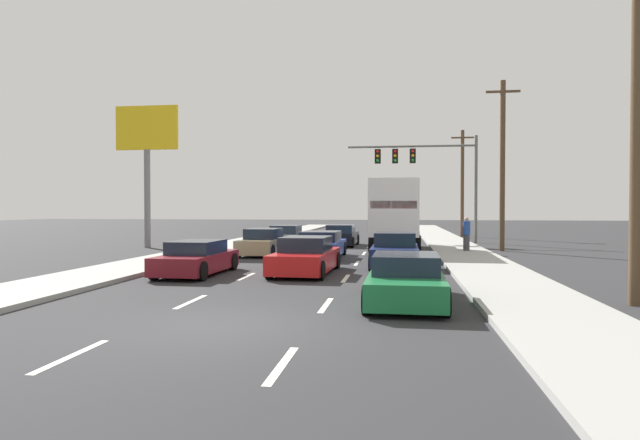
% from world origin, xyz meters
% --- Properties ---
extents(ground_plane, '(140.00, 140.00, 0.00)m').
position_xyz_m(ground_plane, '(0.00, 25.00, 0.00)').
color(ground_plane, '#2B2B2D').
extents(sidewalk_right, '(2.85, 80.00, 0.14)m').
position_xyz_m(sidewalk_right, '(6.68, 20.00, 0.07)').
color(sidewalk_right, '#9E9E99').
rests_on(sidewalk_right, ground_plane).
extents(sidewalk_left, '(2.85, 80.00, 0.14)m').
position_xyz_m(sidewalk_left, '(-6.68, 20.00, 0.07)').
color(sidewalk_left, '#9E9E99').
rests_on(sidewalk_left, ground_plane).
extents(lane_markings, '(3.54, 57.00, 0.01)m').
position_xyz_m(lane_markings, '(0.00, 20.04, 0.00)').
color(lane_markings, silver).
rests_on(lane_markings, ground_plane).
extents(car_gray, '(2.04, 4.07, 1.25)m').
position_xyz_m(car_gray, '(-3.52, 23.10, 0.57)').
color(car_gray, slate).
rests_on(car_gray, ground_plane).
extents(car_tan, '(1.92, 4.38, 1.32)m').
position_xyz_m(car_tan, '(-3.18, 15.90, 0.60)').
color(car_tan, tan).
rests_on(car_tan, ground_plane).
extents(car_maroon, '(1.91, 4.25, 1.19)m').
position_xyz_m(car_maroon, '(-3.59, 7.83, 0.56)').
color(car_maroon, maroon).
rests_on(car_maroon, ground_plane).
extents(car_black, '(1.98, 4.18, 1.30)m').
position_xyz_m(car_black, '(-0.04, 22.90, 0.60)').
color(car_black, black).
rests_on(car_black, ground_plane).
extents(car_blue, '(2.09, 4.46, 1.24)m').
position_xyz_m(car_blue, '(-0.18, 14.83, 0.58)').
color(car_blue, '#1E389E').
rests_on(car_blue, ground_plane).
extents(car_red, '(2.09, 4.61, 1.31)m').
position_xyz_m(car_red, '(0.15, 8.74, 0.59)').
color(car_red, red).
rests_on(car_red, ground_plane).
extents(box_truck, '(2.77, 8.37, 3.76)m').
position_xyz_m(box_truck, '(3.31, 19.18, 2.15)').
color(box_truck, white).
rests_on(box_truck, ground_plane).
extents(car_navy, '(1.92, 4.08, 1.37)m').
position_xyz_m(car_navy, '(3.30, 11.22, 0.61)').
color(car_navy, '#141E4C').
rests_on(car_navy, ground_plane).
extents(car_green, '(1.95, 4.48, 1.21)m').
position_xyz_m(car_green, '(3.61, 3.19, 0.56)').
color(car_green, '#196B38').
rests_on(car_green, ground_plane).
extents(traffic_signal_mast, '(8.65, 0.69, 7.17)m').
position_xyz_m(traffic_signal_mast, '(4.69, 26.92, 5.39)').
color(traffic_signal_mast, '#595B56').
rests_on(traffic_signal_mast, ground_plane).
extents(utility_pole_near, '(1.80, 0.28, 8.99)m').
position_xyz_m(utility_pole_near, '(9.03, 3.54, 4.63)').
color(utility_pole_near, brown).
rests_on(utility_pole_near, ground_plane).
extents(utility_pole_mid, '(1.80, 0.28, 9.23)m').
position_xyz_m(utility_pole_mid, '(9.02, 20.17, 4.75)').
color(utility_pole_mid, brown).
rests_on(utility_pole_mid, ground_plane).
extents(utility_pole_far, '(1.80, 0.28, 8.61)m').
position_xyz_m(utility_pole_far, '(8.56, 34.68, 4.44)').
color(utility_pole_far, brown).
rests_on(utility_pole_far, ground_plane).
extents(roadside_billboard, '(3.79, 0.36, 8.32)m').
position_xyz_m(roadside_billboard, '(-11.18, 19.76, 5.88)').
color(roadside_billboard, slate).
rests_on(roadside_billboard, ground_plane).
extents(pedestrian_near_corner, '(0.38, 0.38, 1.74)m').
position_xyz_m(pedestrian_near_corner, '(6.91, 18.30, 1.01)').
color(pedestrian_near_corner, '#3F3F42').
rests_on(pedestrian_near_corner, sidewalk_right).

